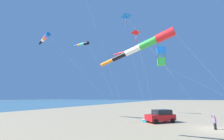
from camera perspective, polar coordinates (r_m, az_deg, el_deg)
The scene contains 11 objects.
ground_plane at distance 22.10m, azimuth 34.78°, elevation -18.17°, with size 600.00×600.00×0.00m, color tan.
parked_car at distance 24.40m, azimuth 18.14°, elevation -16.34°, with size 4.32×4.38×1.85m.
cooler_box at distance 24.09m, azimuth 12.34°, elevation -18.47°, with size 0.62×0.42×0.42m.
person_child_green_jacket at distance 21.75m, azimuth 34.59°, elevation -15.85°, with size 0.60×0.60×1.70m.
kite_windsock_checkered_midright at distance 31.92m, azimuth -24.21°, elevation 11.19°, with size 18.31×2.89×15.67m.
kite_windsock_purple_drifting at distance 12.95m, azimuth 11.97°, elevation 9.23°, with size 13.08×4.65×8.90m.
kite_box_long_streamer_left at distance 17.31m, azimuth 18.27°, elevation 5.03°, with size 12.33×3.10×9.13m.
kite_windsock_white_trailing at distance 35.24m, azimuth -11.00°, elevation 9.75°, with size 15.24×6.59×16.12m.
kite_windsock_green_low_center at distance 36.06m, azimuth 4.77°, elevation 6.79°, with size 10.32×10.07×14.75m.
kite_delta_striped_overhead at distance 29.77m, azimuth 5.48°, elevation 19.66°, with size 12.39×3.01×19.05m.
kite_delta_black_fish_shape at distance 30.39m, azimuth 9.08°, elevation 13.79°, with size 4.62×5.01×16.53m.
Camera 1 is at (3.13, 21.58, 3.57)m, focal length 23.89 mm.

